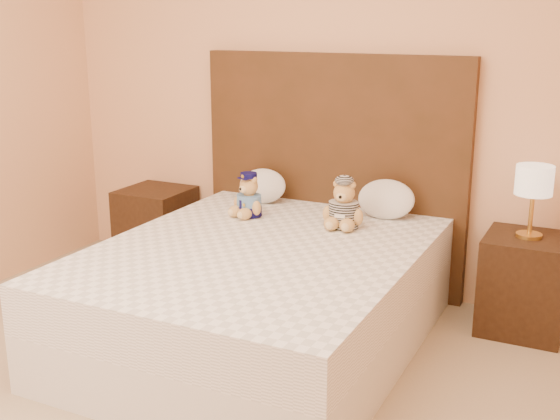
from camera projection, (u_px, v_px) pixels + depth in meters
The scene contains 9 objects.
bed at pixel (260, 295), 3.76m from camera, with size 1.60×2.00×0.55m.
headboard at pixel (332, 172), 4.50m from camera, with size 1.75×0.08×1.50m, color #4B2B16.
nightstand_left at pixel (157, 227), 4.98m from camera, with size 0.45×0.45×0.55m, color #331E10.
nightstand_right at pixel (524, 284), 3.92m from camera, with size 0.45×0.45×0.55m, color #331E10.
lamp at pixel (534, 184), 3.76m from camera, with size 0.20×0.20×0.40m.
teddy_police at pixel (249, 195), 4.21m from camera, with size 0.23×0.22×0.26m, color tan, non-canonical shape.
teddy_prisoner at pixel (344, 204), 3.98m from camera, with size 0.25×0.24×0.28m, color tan, non-canonical shape.
pillow_left at pixel (262, 184), 4.55m from camera, with size 0.33×0.21×0.23m, color white.
pillow_right at pixel (386, 197), 4.19m from camera, with size 0.35×0.23×0.25m, color white.
Camera 1 is at (1.64, -1.89, 1.72)m, focal length 45.00 mm.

